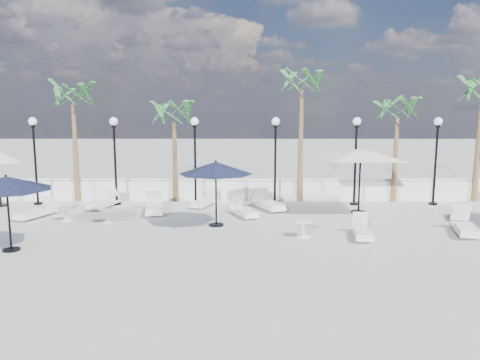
{
  "coord_description": "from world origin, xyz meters",
  "views": [
    {
      "loc": [
        -1.47,
        -13.78,
        4.26
      ],
      "look_at": [
        -1.53,
        3.93,
        1.5
      ],
      "focal_mm": 35.0,
      "sensor_mm": 36.0,
      "label": 1
    }
  ],
  "objects_px": {
    "lounger_3": "(154,207)",
    "parasol_navy_left": "(6,184)",
    "parasol_cream_sq_a": "(361,149)",
    "lounger_6": "(362,231)",
    "lounger_7": "(465,226)",
    "parasol_navy_mid": "(216,168)",
    "lounger_2": "(268,203)",
    "lounger_0": "(36,212)",
    "lounger_1": "(104,202)",
    "lounger_5": "(244,211)",
    "lounger_4": "(204,201)"
  },
  "relations": [
    {
      "from": "lounger_3",
      "to": "parasol_navy_left",
      "type": "bearing_deg",
      "value": -132.91
    },
    {
      "from": "parasol_cream_sq_a",
      "to": "lounger_6",
      "type": "bearing_deg",
      "value": -102.23
    },
    {
      "from": "lounger_7",
      "to": "parasol_navy_mid",
      "type": "xyz_separation_m",
      "value": [
        -8.52,
        1.08,
        1.86
      ]
    },
    {
      "from": "lounger_2",
      "to": "lounger_3",
      "type": "bearing_deg",
      "value": 164.46
    },
    {
      "from": "lounger_0",
      "to": "lounger_1",
      "type": "height_order",
      "value": "lounger_0"
    },
    {
      "from": "lounger_1",
      "to": "parasol_cream_sq_a",
      "type": "xyz_separation_m",
      "value": [
        10.69,
        -0.92,
        2.38
      ]
    },
    {
      "from": "lounger_3",
      "to": "lounger_5",
      "type": "xyz_separation_m",
      "value": [
        3.65,
        -0.57,
        -0.04
      ]
    },
    {
      "from": "parasol_navy_left",
      "to": "parasol_navy_mid",
      "type": "relative_size",
      "value": 0.98
    },
    {
      "from": "lounger_5",
      "to": "lounger_6",
      "type": "distance_m",
      "value": 4.93
    },
    {
      "from": "lounger_1",
      "to": "lounger_3",
      "type": "height_order",
      "value": "lounger_3"
    },
    {
      "from": "parasol_navy_mid",
      "to": "lounger_7",
      "type": "bearing_deg",
      "value": -7.2
    },
    {
      "from": "lounger_0",
      "to": "parasol_cream_sq_a",
      "type": "height_order",
      "value": "parasol_cream_sq_a"
    },
    {
      "from": "lounger_0",
      "to": "parasol_navy_left",
      "type": "distance_m",
      "value": 4.72
    },
    {
      "from": "parasol_navy_left",
      "to": "parasol_cream_sq_a",
      "type": "distance_m",
      "value": 12.8
    },
    {
      "from": "lounger_1",
      "to": "lounger_6",
      "type": "relative_size",
      "value": 1.06
    },
    {
      "from": "lounger_2",
      "to": "lounger_6",
      "type": "xyz_separation_m",
      "value": [
        2.88,
        -4.29,
        -0.04
      ]
    },
    {
      "from": "lounger_2",
      "to": "parasol_navy_left",
      "type": "relative_size",
      "value": 0.82
    },
    {
      "from": "lounger_1",
      "to": "parasol_navy_mid",
      "type": "bearing_deg",
      "value": -16.18
    },
    {
      "from": "lounger_1",
      "to": "lounger_7",
      "type": "distance_m",
      "value": 14.12
    },
    {
      "from": "lounger_0",
      "to": "lounger_7",
      "type": "relative_size",
      "value": 0.91
    },
    {
      "from": "lounger_4",
      "to": "lounger_2",
      "type": "bearing_deg",
      "value": 7.17
    },
    {
      "from": "lounger_5",
      "to": "lounger_6",
      "type": "xyz_separation_m",
      "value": [
        3.9,
        -3.03,
        -0.0
      ]
    },
    {
      "from": "parasol_cream_sq_a",
      "to": "parasol_navy_mid",
      "type": "bearing_deg",
      "value": -159.56
    },
    {
      "from": "lounger_7",
      "to": "parasol_navy_mid",
      "type": "distance_m",
      "value": 8.79
    },
    {
      "from": "lounger_5",
      "to": "lounger_6",
      "type": "bearing_deg",
      "value": -60.99
    },
    {
      "from": "lounger_1",
      "to": "lounger_2",
      "type": "xyz_separation_m",
      "value": [
        7.02,
        -0.28,
        0.03
      ]
    },
    {
      "from": "lounger_3",
      "to": "parasol_cream_sq_a",
      "type": "distance_m",
      "value": 8.67
    },
    {
      "from": "lounger_1",
      "to": "parasol_cream_sq_a",
      "type": "bearing_deg",
      "value": 10.3
    },
    {
      "from": "lounger_1",
      "to": "lounger_6",
      "type": "height_order",
      "value": "lounger_1"
    },
    {
      "from": "lounger_3",
      "to": "lounger_7",
      "type": "bearing_deg",
      "value": -25.17
    },
    {
      "from": "lounger_5",
      "to": "parasol_cream_sq_a",
      "type": "height_order",
      "value": "parasol_cream_sq_a"
    },
    {
      "from": "parasol_navy_left",
      "to": "lounger_2",
      "type": "bearing_deg",
      "value": 35.75
    },
    {
      "from": "parasol_cream_sq_a",
      "to": "lounger_0",
      "type": "bearing_deg",
      "value": -175.88
    },
    {
      "from": "lounger_0",
      "to": "parasol_navy_left",
      "type": "relative_size",
      "value": 0.73
    },
    {
      "from": "lounger_5",
      "to": "lounger_7",
      "type": "bearing_deg",
      "value": -42.08
    },
    {
      "from": "parasol_navy_mid",
      "to": "lounger_4",
      "type": "bearing_deg",
      "value": 101.96
    },
    {
      "from": "lounger_2",
      "to": "lounger_3",
      "type": "relative_size",
      "value": 1.0
    },
    {
      "from": "lounger_5",
      "to": "lounger_4",
      "type": "bearing_deg",
      "value": 109.68
    },
    {
      "from": "lounger_3",
      "to": "parasol_cream_sq_a",
      "type": "relative_size",
      "value": 0.37
    },
    {
      "from": "lounger_1",
      "to": "lounger_5",
      "type": "xyz_separation_m",
      "value": [
        6.0,
        -1.55,
        -0.01
      ]
    },
    {
      "from": "lounger_4",
      "to": "parasol_navy_mid",
      "type": "height_order",
      "value": "parasol_navy_mid"
    },
    {
      "from": "lounger_4",
      "to": "lounger_7",
      "type": "relative_size",
      "value": 0.88
    },
    {
      "from": "lounger_3",
      "to": "lounger_2",
      "type": "bearing_deg",
      "value": -0.96
    },
    {
      "from": "lounger_5",
      "to": "lounger_7",
      "type": "distance_m",
      "value": 7.94
    },
    {
      "from": "lounger_1",
      "to": "lounger_4",
      "type": "distance_m",
      "value": 4.29
    },
    {
      "from": "lounger_5",
      "to": "parasol_navy_mid",
      "type": "distance_m",
      "value": 2.61
    },
    {
      "from": "lounger_6",
      "to": "parasol_navy_mid",
      "type": "height_order",
      "value": "parasol_navy_mid"
    },
    {
      "from": "parasol_cream_sq_a",
      "to": "lounger_1",
      "type": "bearing_deg",
      "value": 175.07
    },
    {
      "from": "parasol_navy_left",
      "to": "parasol_navy_mid",
      "type": "xyz_separation_m",
      "value": [
        6.01,
        3.02,
        0.07
      ]
    },
    {
      "from": "lounger_2",
      "to": "parasol_cream_sq_a",
      "type": "xyz_separation_m",
      "value": [
        3.67,
        -0.64,
        2.35
      ]
    }
  ]
}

